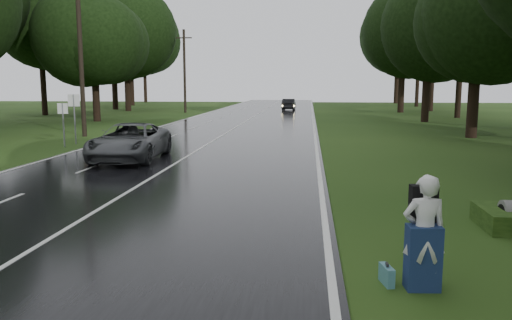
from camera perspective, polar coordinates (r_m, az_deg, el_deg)
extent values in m
plane|color=#274314|center=(12.41, -20.20, -7.27)|extent=(160.00, 160.00, 0.00)
cube|color=black|center=(31.33, -4.02, 2.59)|extent=(12.00, 140.00, 0.04)
cube|color=silver|center=(31.33, -4.02, 2.64)|extent=(0.12, 140.00, 0.01)
imported|color=#4C4E51|center=(22.45, -13.92, 2.02)|extent=(2.83, 5.67, 1.54)
imported|color=black|center=(62.50, 3.70, 6.23)|extent=(1.57, 4.21, 1.37)
imported|color=silver|center=(8.56, 18.31, -7.73)|extent=(0.72, 0.50, 1.88)
cube|color=navy|center=(8.68, 18.18, -10.35)|extent=(0.55, 0.39, 1.05)
cube|color=black|center=(8.72, 18.21, -4.62)|extent=(0.44, 0.26, 0.60)
cube|color=teal|center=(8.85, 14.42, -12.37)|extent=(0.22, 0.45, 0.31)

